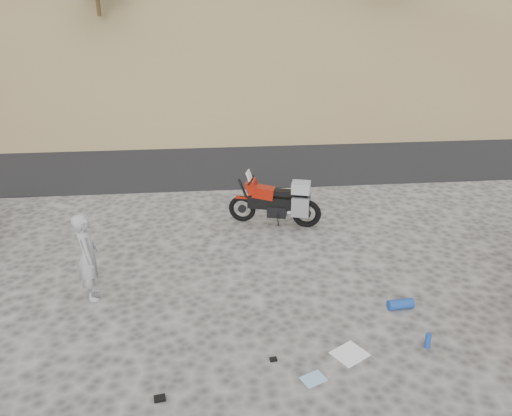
{
  "coord_description": "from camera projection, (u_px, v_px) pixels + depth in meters",
  "views": [
    {
      "loc": [
        0.04,
        -7.46,
        5.07
      ],
      "look_at": [
        0.97,
        1.87,
        1.0
      ],
      "focal_mm": 35.0,
      "sensor_mm": 36.0,
      "label": 1
    }
  ],
  "objects": [
    {
      "name": "gear_blue_cloth",
      "position": [
        313.0,
        379.0,
        7.1
      ],
      "size": [
        0.41,
        0.36,
        0.01
      ],
      "primitive_type": "cube",
      "rotation": [
        0.0,
        0.0,
        0.42
      ],
      "color": "#8AB6D5",
      "rests_on": "ground"
    },
    {
      "name": "gear_bottle",
      "position": [
        428.0,
        341.0,
        7.7
      ],
      "size": [
        0.09,
        0.09,
        0.25
      ],
      "primitive_type": "cylinder",
      "rotation": [
        0.0,
        0.0,
        -0.01
      ],
      "color": "navy",
      "rests_on": "ground"
    },
    {
      "name": "ground",
      "position": [
        212.0,
        304.0,
        8.82
      ],
      "size": [
        140.0,
        140.0,
        0.0
      ],
      "primitive_type": "plane",
      "color": "#413E3C",
      "rests_on": "ground"
    },
    {
      "name": "gear_glove_a",
      "position": [
        160.0,
        398.0,
        6.74
      ],
      "size": [
        0.17,
        0.13,
        0.04
      ],
      "primitive_type": "cube",
      "rotation": [
        0.0,
        0.0,
        0.15
      ],
      "color": "black",
      "rests_on": "ground"
    },
    {
      "name": "gear_glove_b",
      "position": [
        273.0,
        359.0,
        7.46
      ],
      "size": [
        0.12,
        0.09,
        0.04
      ],
      "primitive_type": "cube",
      "rotation": [
        0.0,
        0.0,
        0.15
      ],
      "color": "black",
      "rests_on": "ground"
    },
    {
      "name": "man",
      "position": [
        94.0,
        296.0,
        9.04
      ],
      "size": [
        0.51,
        0.67,
        1.64
      ],
      "primitive_type": "imported",
      "rotation": [
        0.0,
        0.0,
        1.79
      ],
      "color": "gray",
      "rests_on": "ground"
    },
    {
      "name": "gear_blue_mat",
      "position": [
        401.0,
        304.0,
        8.66
      ],
      "size": [
        0.46,
        0.22,
        0.18
      ],
      "primitive_type": "cylinder",
      "rotation": [
        0.0,
        1.57,
        0.09
      ],
      "color": "navy",
      "rests_on": "ground"
    },
    {
      "name": "gear_white_cloth",
      "position": [
        350.0,
        354.0,
        7.59
      ],
      "size": [
        0.62,
        0.61,
        0.02
      ],
      "primitive_type": "cube",
      "rotation": [
        0.0,
        0.0,
        0.53
      ],
      "color": "white",
      "rests_on": "ground"
    },
    {
      "name": "road",
      "position": [
        207.0,
        154.0,
        17.04
      ],
      "size": [
        120.0,
        7.0,
        0.05
      ],
      "primitive_type": "cube",
      "color": "black",
      "rests_on": "ground"
    },
    {
      "name": "motorcycle",
      "position": [
        279.0,
        202.0,
        11.63
      ],
      "size": [
        2.15,
        0.99,
        1.31
      ],
      "rotation": [
        0.0,
        0.0,
        -0.28
      ],
      "color": "black",
      "rests_on": "ground"
    }
  ]
}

